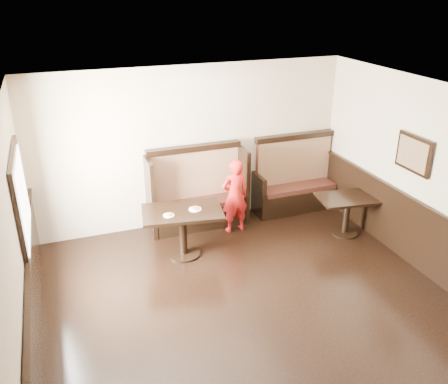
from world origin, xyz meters
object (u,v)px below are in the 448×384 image
booth_neighbor (295,185)px  child (235,196)px  table_main (183,221)px  table_neighbor (347,206)px  booth_main (197,197)px

booth_neighbor → child: booth_neighbor is taller
table_main → child: size_ratio=1.01×
table_main → booth_neighbor: bearing=29.7°
table_neighbor → child: size_ratio=0.82×
table_neighbor → child: 1.93m
booth_main → booth_neighbor: bearing=-0.1°
booth_main → table_main: booth_main is taller
table_neighbor → child: child is taller
booth_neighbor → child: bearing=-162.4°
child → table_neighbor: bearing=152.2°
table_main → child: bearing=33.4°
booth_neighbor → table_main: bearing=-159.5°
booth_main → booth_neighbor: size_ratio=1.06×
booth_main → booth_neighbor: 1.95m
booth_main → booth_neighbor: same height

